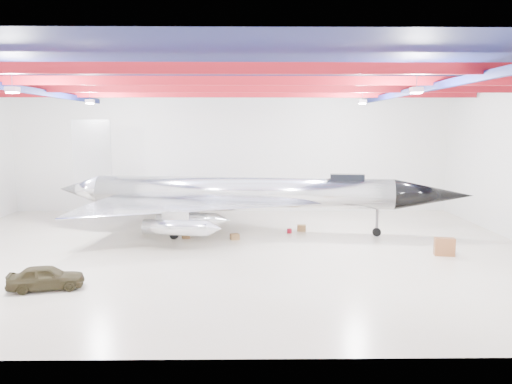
{
  "coord_description": "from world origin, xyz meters",
  "views": [
    {
      "loc": [
        1.71,
        -31.15,
        7.92
      ],
      "look_at": [
        2.11,
        2.0,
        3.51
      ],
      "focal_mm": 35.0,
      "sensor_mm": 36.0,
      "label": 1
    }
  ],
  "objects": [
    {
      "name": "jet_aircraft",
      "position": [
        1.02,
        5.4,
        2.75
      ],
      "size": [
        30.72,
        19.78,
        8.39
      ],
      "rotation": [
        0.0,
        0.0,
        -0.14
      ],
      "color": "silver",
      "rests_on": "floor"
    },
    {
      "name": "crate_small",
      "position": [
        -6.05,
        5.3,
        0.14
      ],
      "size": [
        0.41,
        0.34,
        0.27
      ],
      "primitive_type": "cube",
      "rotation": [
        0.0,
        0.0,
        -0.09
      ],
      "color": "#59595B",
      "rests_on": "floor"
    },
    {
      "name": "crate_ply",
      "position": [
        -2.84,
        3.49,
        0.18
      ],
      "size": [
        0.63,
        0.56,
        0.36
      ],
      "primitive_type": "cube",
      "rotation": [
        0.0,
        0.0,
        0.33
      ],
      "color": "olive",
      "rests_on": "floor"
    },
    {
      "name": "ceiling",
      "position": [
        0.0,
        0.0,
        11.0
      ],
      "size": [
        40.0,
        40.0,
        0.0
      ],
      "primitive_type": "plane",
      "rotation": [
        3.14,
        0.0,
        0.0
      ],
      "color": "#0A0F38",
      "rests_on": "wall_back"
    },
    {
      "name": "tool_chest",
      "position": [
        4.64,
        5.22,
        0.16
      ],
      "size": [
        0.46,
        0.46,
        0.33
      ],
      "primitive_type": "cylinder",
      "rotation": [
        0.0,
        0.0,
        0.33
      ],
      "color": "maroon",
      "rests_on": "floor"
    },
    {
      "name": "spares_box",
      "position": [
        -0.57,
        10.22,
        0.16
      ],
      "size": [
        0.45,
        0.45,
        0.31
      ],
      "primitive_type": "cylinder",
      "rotation": [
        0.0,
        0.0,
        0.4
      ],
      "color": "#59595B",
      "rests_on": "floor"
    },
    {
      "name": "parts_bin",
      "position": [
        5.61,
        5.91,
        0.23
      ],
      "size": [
        0.72,
        0.6,
        0.47
      ],
      "primitive_type": "cube",
      "rotation": [
        0.0,
        0.0,
        -0.11
      ],
      "color": "olive",
      "rests_on": "floor"
    },
    {
      "name": "desk",
      "position": [
        13.66,
        -1.38,
        0.55
      ],
      "size": [
        1.28,
        0.8,
        1.1
      ],
      "primitive_type": "cube",
      "rotation": [
        0.0,
        0.0,
        -0.18
      ],
      "color": "brown",
      "rests_on": "floor"
    },
    {
      "name": "oil_barrel",
      "position": [
        0.63,
        3.1,
        0.21
      ],
      "size": [
        0.71,
        0.63,
        0.41
      ],
      "primitive_type": "cube",
      "rotation": [
        0.0,
        0.0,
        0.31
      ],
      "color": "olive",
      "rests_on": "floor"
    },
    {
      "name": "jeep",
      "position": [
        -8.24,
        -7.51,
        0.6
      ],
      "size": [
        3.77,
        2.18,
        1.21
      ],
      "primitive_type": "imported",
      "rotation": [
        0.0,
        0.0,
        1.8
      ],
      "color": "#342D1A",
      "rests_on": "floor"
    },
    {
      "name": "wall_back",
      "position": [
        0.0,
        15.0,
        5.5
      ],
      "size": [
        40.0,
        0.0,
        40.0
      ],
      "primitive_type": "plane",
      "rotation": [
        1.57,
        0.0,
        0.0
      ],
      "color": "silver",
      "rests_on": "floor"
    },
    {
      "name": "floor",
      "position": [
        0.0,
        0.0,
        0.0
      ],
      "size": [
        40.0,
        40.0,
        0.0
      ],
      "primitive_type": "plane",
      "color": "beige",
      "rests_on": "ground"
    },
    {
      "name": "toolbox_red",
      "position": [
        -3.66,
        8.33,
        0.18
      ],
      "size": [
        0.61,
        0.54,
        0.36
      ],
      "primitive_type": "cube",
      "rotation": [
        0.0,
        0.0,
        0.3
      ],
      "color": "maroon",
      "rests_on": "floor"
    },
    {
      "name": "ceiling_structure",
      "position": [
        0.0,
        0.0,
        10.32
      ],
      "size": [
        39.5,
        29.5,
        1.08
      ],
      "color": "maroon",
      "rests_on": "ceiling"
    }
  ]
}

